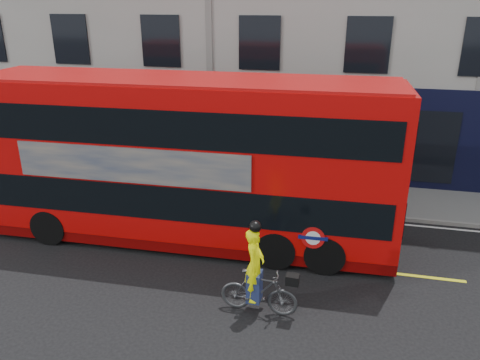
% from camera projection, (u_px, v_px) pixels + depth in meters
% --- Properties ---
extents(ground, '(120.00, 120.00, 0.00)m').
position_uv_depth(ground, '(133.00, 272.00, 12.94)').
color(ground, black).
rests_on(ground, ground).
extents(pavement, '(60.00, 3.00, 0.12)m').
position_uv_depth(pavement, '(202.00, 185.00, 18.83)').
color(pavement, slate).
rests_on(pavement, ground).
extents(kerb, '(60.00, 0.12, 0.13)m').
position_uv_depth(kerb, '(190.00, 200.00, 17.47)').
color(kerb, gray).
rests_on(kerb, ground).
extents(road_edge_line, '(58.00, 0.10, 0.01)m').
position_uv_depth(road_edge_line, '(188.00, 204.00, 17.21)').
color(road_edge_line, silver).
rests_on(road_edge_line, ground).
extents(lane_dashes, '(58.00, 0.12, 0.01)m').
position_uv_depth(lane_dashes, '(154.00, 246.00, 14.30)').
color(lane_dashes, yellow).
rests_on(lane_dashes, ground).
extents(bus, '(12.48, 3.06, 5.01)m').
position_uv_depth(bus, '(187.00, 160.00, 13.95)').
color(bus, red).
rests_on(bus, ground).
extents(cyclist, '(1.89, 0.68, 2.42)m').
position_uv_depth(cyclist, '(258.00, 283.00, 11.01)').
color(cyclist, '#424447').
rests_on(cyclist, ground).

